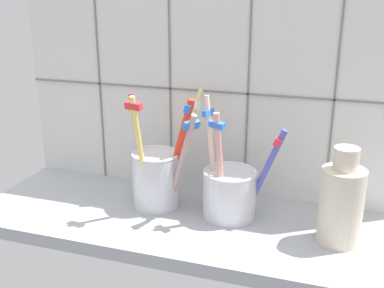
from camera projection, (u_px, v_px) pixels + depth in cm
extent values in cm
cube|color=#9EA3A8|center=(186.00, 224.00, 69.95)|extent=(64.00, 22.00, 2.00)
cube|color=silver|center=(210.00, 67.00, 73.84)|extent=(64.00, 2.00, 45.00)
cube|color=gray|center=(98.00, 62.00, 78.50)|extent=(0.30, 0.20, 45.00)
cube|color=gray|center=(170.00, 66.00, 74.73)|extent=(0.30, 0.20, 45.00)
cube|color=gray|center=(249.00, 71.00, 70.97)|extent=(0.30, 0.20, 45.00)
cube|color=gray|center=(337.00, 75.00, 67.20)|extent=(0.30, 0.20, 45.00)
cube|color=gray|center=(208.00, 91.00, 74.00)|extent=(64.00, 0.20, 0.30)
cylinder|color=silver|center=(156.00, 180.00, 72.45)|extent=(7.25, 7.25, 8.49)
torus|color=silver|center=(155.00, 154.00, 71.09)|extent=(7.39, 7.39, 0.50)
cylinder|color=red|center=(177.00, 153.00, 70.29)|extent=(5.70, 1.30, 17.19)
cube|color=blue|center=(189.00, 108.00, 67.35)|extent=(1.17, 1.88, 1.35)
cylinder|color=#B58C8C|center=(181.00, 163.00, 68.07)|extent=(6.21, 4.40, 16.04)
cube|color=blue|center=(191.00, 126.00, 64.42)|extent=(2.25, 2.66, 1.32)
cylinder|color=#D32A5C|center=(140.00, 148.00, 72.83)|extent=(3.30, 1.00, 16.90)
cube|color=yellow|center=(133.00, 107.00, 71.09)|extent=(1.02, 2.44, 1.13)
cylinder|color=#F3E38E|center=(183.00, 144.00, 73.53)|extent=(5.47, 5.81, 17.61)
cube|color=white|center=(196.00, 105.00, 72.56)|extent=(2.09, 2.04, 1.26)
cylinder|color=#F1DA61|center=(141.00, 155.00, 67.89)|extent=(1.57, 3.94, 18.16)
cube|color=#E5333F|center=(134.00, 106.00, 64.39)|extent=(2.70, 1.53, 1.11)
cylinder|color=silver|center=(229.00, 194.00, 69.25)|extent=(7.89, 7.89, 7.00)
torus|color=silver|center=(230.00, 172.00, 68.13)|extent=(8.00, 8.00, 0.50)
cylinder|color=beige|center=(212.00, 155.00, 68.39)|extent=(2.90, 1.67, 17.71)
cube|color=blue|center=(208.00, 113.00, 66.78)|extent=(1.46, 2.22, 0.97)
cylinder|color=#4F54C5|center=(264.00, 174.00, 66.80)|extent=(6.26, 1.90, 14.10)
cube|color=#E5333F|center=(279.00, 141.00, 64.31)|extent=(1.49, 2.05, 1.30)
cylinder|color=#DC978E|center=(220.00, 167.00, 66.16)|extent=(2.05, 2.92, 16.22)
cube|color=blue|center=(217.00, 125.00, 63.62)|extent=(2.61, 1.92, 0.95)
cylinder|color=beige|center=(341.00, 208.00, 61.23)|extent=(5.72, 5.72, 10.41)
cylinder|color=beige|center=(346.00, 160.00, 59.08)|extent=(3.26, 3.26, 2.95)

